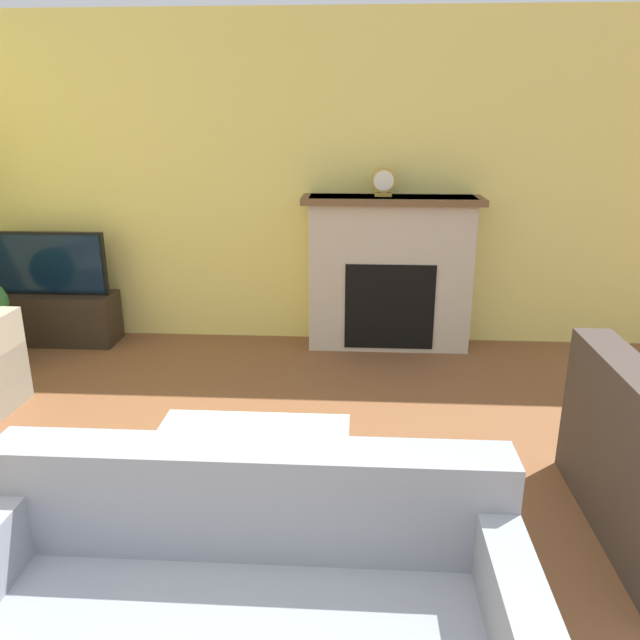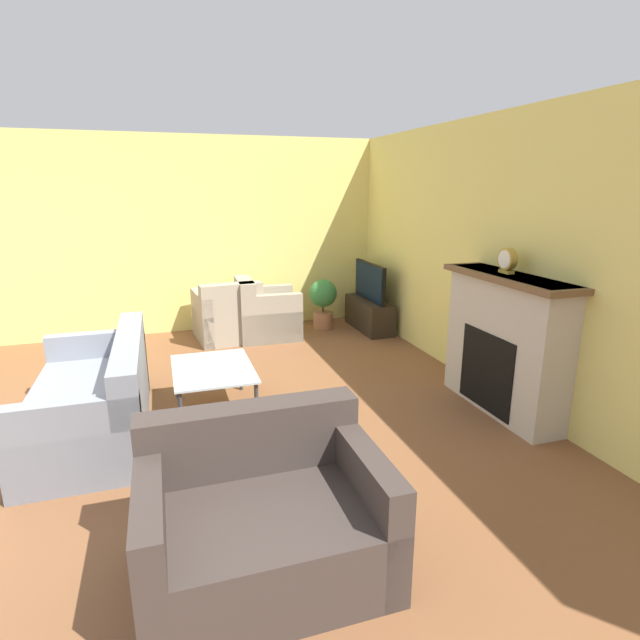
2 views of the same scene
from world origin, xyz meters
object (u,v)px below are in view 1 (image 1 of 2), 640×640
mantel_clock (384,182)px  tv (50,263)px  couch_sectional (240,638)px  coffee_table (248,454)px

mantel_clock → tv: bearing=-178.2°
couch_sectional → mantel_clock: size_ratio=8.09×
tv → couch_sectional: (2.24, -3.43, -0.42)m
couch_sectional → tv: bearing=123.2°
mantel_clock → coffee_table: bearing=-105.3°
tv → mantel_clock: bearing=1.8°
tv → coffee_table: tv is taller
couch_sectional → coffee_table: couch_sectional is taller
couch_sectional → mantel_clock: 3.73m
couch_sectional → coffee_table: (-0.14, 0.98, 0.10)m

